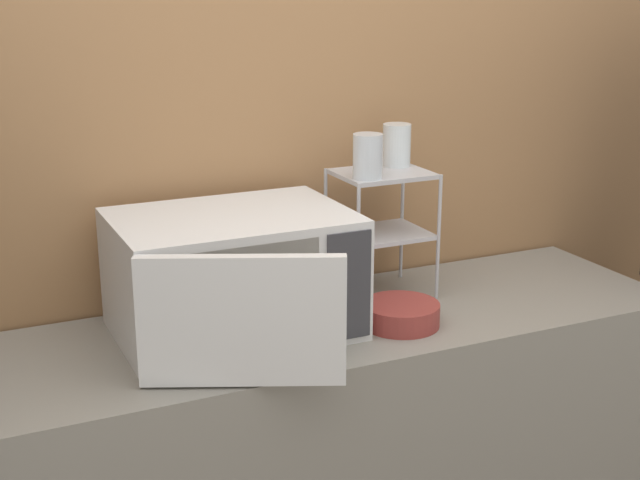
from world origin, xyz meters
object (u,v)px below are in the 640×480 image
glass_front_left (368,156)px  bowl (401,315)px  microwave (233,276)px  dish_rack (382,207)px  glass_back_right (397,145)px

glass_front_left → bowl: size_ratio=0.59×
microwave → glass_front_left: 0.47m
dish_rack → glass_back_right: (0.07, 0.05, 0.16)m
microwave → dish_rack: bearing=12.6°
microwave → bowl: (0.41, -0.12, -0.12)m
microwave → glass_back_right: glass_back_right is taller
dish_rack → bowl: (-0.06, -0.23, -0.22)m
glass_back_right → bowl: size_ratio=0.59×
glass_front_left → bowl: 0.42m
glass_front_left → bowl: (0.01, -0.18, -0.38)m
microwave → glass_back_right: (0.54, 0.16, 0.26)m
bowl → glass_back_right: bearing=64.0°
glass_back_right → bowl: bearing=-116.0°
dish_rack → bowl: dish_rack is taller
dish_rack → glass_front_left: glass_front_left is taller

